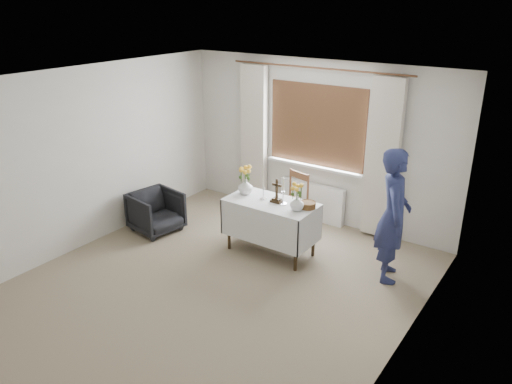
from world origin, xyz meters
TOP-DOWN VIEW (x-y plane):
  - ground at (0.00, 0.00)m, footprint 5.00×5.00m
  - altar_table at (0.07, 1.10)m, footprint 1.24×0.64m
  - wooden_chair at (-0.05, 1.82)m, footprint 0.52×0.52m
  - armchair at (-1.72, 0.70)m, footprint 0.78×0.77m
  - person at (1.65, 1.41)m, footprint 0.62×0.73m
  - radiator at (0.00, 2.42)m, footprint 1.10×0.10m
  - wooden_cross at (0.14, 1.14)m, footprint 0.15×0.11m
  - candlestick_left at (-0.06, 1.11)m, footprint 0.13×0.13m
  - candlestick_right at (0.25, 1.13)m, footprint 0.14×0.14m
  - flower_vase_left at (-0.38, 1.15)m, footprint 0.26×0.26m
  - flower_vase_right at (0.50, 1.06)m, footprint 0.24×0.24m
  - wicker_basket at (0.58, 1.20)m, footprint 0.27×0.27m

SIDE VIEW (x-z plane):
  - ground at x=0.00m, z-range 0.00..0.00m
  - radiator at x=0.00m, z-range 0.00..0.60m
  - armchair at x=-1.72m, z-range 0.00..0.62m
  - altar_table at x=0.07m, z-range 0.00..0.76m
  - wooden_chair at x=-0.05m, z-range 0.00..0.92m
  - wicker_basket at x=0.58m, z-range 0.76..0.84m
  - person at x=1.65m, z-range 0.00..1.70m
  - flower_vase_right at x=0.50m, z-range 0.76..0.95m
  - flower_vase_left at x=-0.38m, z-range 0.76..0.98m
  - wooden_cross at x=0.14m, z-range 0.76..1.09m
  - candlestick_left at x=-0.06m, z-range 0.76..1.09m
  - candlestick_right at x=0.25m, z-range 0.76..1.13m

